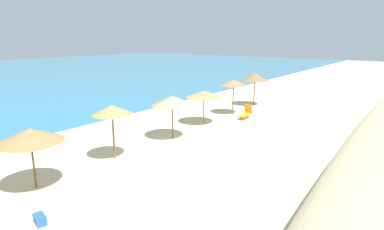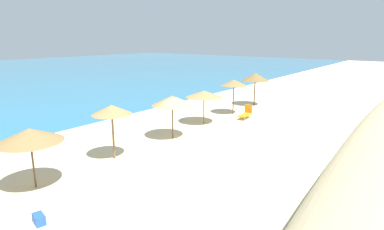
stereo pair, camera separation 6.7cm
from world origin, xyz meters
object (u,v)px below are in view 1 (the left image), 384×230
object	(u,v)px
beach_umbrella_2	(112,110)
beach_umbrella_1	(30,135)
beach_umbrella_6	(255,77)
lounge_chair_0	(246,113)
beach_umbrella_4	(204,94)
cooler_box	(40,219)
beach_umbrella_5	(234,83)
beach_umbrella_3	(172,101)

from	to	relation	value
beach_umbrella_2	beach_umbrella_1	bearing A→B (deg)	179.71
beach_umbrella_1	beach_umbrella_2	bearing A→B (deg)	-0.29
beach_umbrella_6	lounge_chair_0	distance (m)	5.40
beach_umbrella_2	beach_umbrella_4	world-z (taller)	beach_umbrella_2
cooler_box	beach_umbrella_1	bearing A→B (deg)	64.40
beach_umbrella_2	beach_umbrella_5	world-z (taller)	beach_umbrella_2
beach_umbrella_6	lounge_chair_0	size ratio (longest dim) A/B	1.86
beach_umbrella_3	beach_umbrella_4	size ratio (longest dim) A/B	1.02
beach_umbrella_3	beach_umbrella_5	world-z (taller)	beach_umbrella_5
beach_umbrella_1	lounge_chair_0	bearing A→B (deg)	-5.05
beach_umbrella_6	cooler_box	xyz separation A→B (m)	(-21.51, -2.94, -2.41)
beach_umbrella_5	beach_umbrella_4	bearing A→B (deg)	176.93
lounge_chair_0	cooler_box	bearing A→B (deg)	87.94
beach_umbrella_1	lounge_chair_0	distance (m)	15.73
beach_umbrella_5	beach_umbrella_6	distance (m)	4.09
beach_umbrella_1	beach_umbrella_3	world-z (taller)	beach_umbrella_3
beach_umbrella_2	beach_umbrella_5	xyz separation A→B (m)	(12.08, 0.10, -0.00)
lounge_chair_0	cooler_box	xyz separation A→B (m)	(-16.85, -1.31, -0.22)
beach_umbrella_2	cooler_box	world-z (taller)	beach_umbrella_2
beach_umbrella_4	cooler_box	xyz separation A→B (m)	(-13.65, -2.97, -1.97)
cooler_box	beach_umbrella_5	bearing A→B (deg)	9.01
beach_umbrella_2	beach_umbrella_6	size ratio (longest dim) A/B	0.95
beach_umbrella_1	beach_umbrella_2	world-z (taller)	beach_umbrella_2
beach_umbrella_1	beach_umbrella_5	bearing A→B (deg)	0.29
beach_umbrella_3	beach_umbrella_6	distance (m)	11.79
beach_umbrella_4	cooler_box	size ratio (longest dim) A/B	4.77
beach_umbrella_4	lounge_chair_0	size ratio (longest dim) A/B	1.63
beach_umbrella_6	lounge_chair_0	xyz separation A→B (m)	(-4.66, -1.63, -2.19)
lounge_chair_0	cooler_box	size ratio (longest dim) A/B	2.92
beach_umbrella_6	beach_umbrella_5	bearing A→B (deg)	-177.56
beach_umbrella_1	beach_umbrella_4	world-z (taller)	beach_umbrella_1
beach_umbrella_4	beach_umbrella_6	distance (m)	7.87
beach_umbrella_6	beach_umbrella_1	bearing A→B (deg)	-179.28
beach_umbrella_6	cooler_box	size ratio (longest dim) A/B	5.42
beach_umbrella_4	beach_umbrella_5	world-z (taller)	beach_umbrella_5
beach_umbrella_4	beach_umbrella_6	xyz separation A→B (m)	(7.86, -0.03, 0.44)
beach_umbrella_1	beach_umbrella_5	world-z (taller)	beach_umbrella_5
beach_umbrella_4	beach_umbrella_6	bearing A→B (deg)	-0.21
beach_umbrella_2	lounge_chair_0	xyz separation A→B (m)	(11.50, -1.35, -2.14)
lounge_chair_0	beach_umbrella_2	bearing A→B (deg)	76.79
beach_umbrella_5	lounge_chair_0	size ratio (longest dim) A/B	1.76
beach_umbrella_2	cooler_box	bearing A→B (deg)	-153.53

